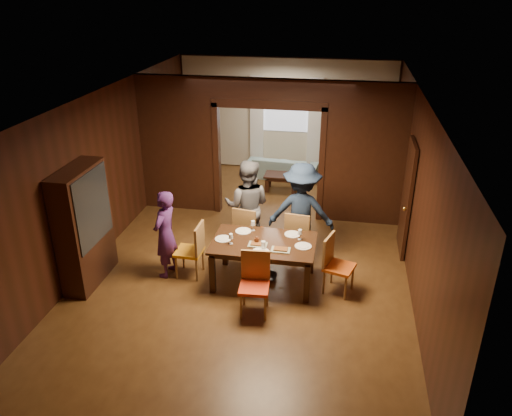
% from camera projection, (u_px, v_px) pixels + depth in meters
% --- Properties ---
extents(floor, '(9.00, 9.00, 0.00)m').
position_uv_depth(floor, '(255.00, 249.00, 9.41)').
color(floor, '#4A2D14').
rests_on(floor, ground).
extents(ceiling, '(5.50, 9.00, 0.02)m').
position_uv_depth(ceiling, '(254.00, 95.00, 8.19)').
color(ceiling, silver).
rests_on(ceiling, room_walls).
extents(room_walls, '(5.52, 9.01, 2.90)m').
position_uv_depth(room_walls, '(271.00, 143.00, 10.46)').
color(room_walls, black).
rests_on(room_walls, floor).
extents(person_purple, '(0.46, 0.62, 1.54)m').
position_uv_depth(person_purple, '(165.00, 234.00, 8.32)').
color(person_purple, '#47205E').
rests_on(person_purple, floor).
extents(person_grey, '(0.87, 0.68, 1.76)m').
position_uv_depth(person_grey, '(247.00, 206.00, 9.06)').
color(person_grey, '#55555D').
rests_on(person_grey, floor).
extents(person_navy, '(1.18, 0.69, 1.81)m').
position_uv_depth(person_navy, '(301.00, 212.00, 8.79)').
color(person_navy, '#162238').
rests_on(person_navy, floor).
extents(sofa, '(1.88, 0.86, 0.53)m').
position_uv_depth(sofa, '(282.00, 167.00, 12.73)').
color(sofa, '#89AEB3').
rests_on(sofa, floor).
extents(serving_bowl, '(0.33, 0.33, 0.08)m').
position_uv_depth(serving_bowl, '(268.00, 238.00, 8.14)').
color(serving_bowl, black).
rests_on(serving_bowl, dining_table).
extents(dining_table, '(1.68, 1.04, 0.76)m').
position_uv_depth(dining_table, '(264.00, 262.00, 8.25)').
color(dining_table, black).
rests_on(dining_table, floor).
extents(coffee_table, '(0.80, 0.50, 0.40)m').
position_uv_depth(coffee_table, '(281.00, 182.00, 11.96)').
color(coffee_table, black).
rests_on(coffee_table, floor).
extents(chair_left, '(0.45, 0.45, 0.97)m').
position_uv_depth(chair_left, '(189.00, 250.00, 8.41)').
color(chair_left, orange).
rests_on(chair_left, floor).
extents(chair_right, '(0.55, 0.55, 0.97)m').
position_uv_depth(chair_right, '(339.00, 265.00, 7.95)').
color(chair_right, '#D65214').
rests_on(chair_right, floor).
extents(chair_far_l, '(0.51, 0.51, 0.97)m').
position_uv_depth(chair_far_l, '(248.00, 229.00, 9.09)').
color(chair_far_l, '#D14B13').
rests_on(chair_far_l, floor).
extents(chair_far_r, '(0.48, 0.48, 0.97)m').
position_uv_depth(chair_far_r, '(299.00, 235.00, 8.91)').
color(chair_far_r, red).
rests_on(chair_far_r, floor).
extents(chair_near, '(0.47, 0.47, 0.97)m').
position_uv_depth(chair_near, '(254.00, 285.00, 7.43)').
color(chair_near, red).
rests_on(chair_near, floor).
extents(hutch, '(0.40, 1.20, 2.00)m').
position_uv_depth(hutch, '(84.00, 227.00, 8.06)').
color(hutch, black).
rests_on(hutch, floor).
extents(door_right, '(0.06, 0.90, 2.10)m').
position_uv_depth(door_right, '(407.00, 198.00, 8.97)').
color(door_right, black).
rests_on(door_right, floor).
extents(window_far, '(1.20, 0.03, 1.30)m').
position_uv_depth(window_far, '(286.00, 106.00, 12.66)').
color(window_far, silver).
rests_on(window_far, back_wall).
extents(curtain_left, '(0.35, 0.06, 2.40)m').
position_uv_depth(curtain_left, '(257.00, 122.00, 12.93)').
color(curtain_left, white).
rests_on(curtain_left, back_wall).
extents(curtain_right, '(0.35, 0.06, 2.40)m').
position_uv_depth(curtain_right, '(315.00, 125.00, 12.69)').
color(curtain_right, white).
rests_on(curtain_right, back_wall).
extents(plate_left, '(0.27, 0.27, 0.01)m').
position_uv_depth(plate_left, '(223.00, 239.00, 8.17)').
color(plate_left, silver).
rests_on(plate_left, dining_table).
extents(plate_far_l, '(0.27, 0.27, 0.01)m').
position_uv_depth(plate_far_l, '(243.00, 231.00, 8.42)').
color(plate_far_l, white).
rests_on(plate_far_l, dining_table).
extents(plate_far_r, '(0.27, 0.27, 0.01)m').
position_uv_depth(plate_far_r, '(293.00, 234.00, 8.32)').
color(plate_far_r, silver).
rests_on(plate_far_r, dining_table).
extents(plate_right, '(0.27, 0.27, 0.01)m').
position_uv_depth(plate_right, '(303.00, 246.00, 7.95)').
color(plate_right, silver).
rests_on(plate_right, dining_table).
extents(plate_near, '(0.27, 0.27, 0.01)m').
position_uv_depth(plate_near, '(261.00, 252.00, 7.79)').
color(plate_near, white).
rests_on(plate_near, dining_table).
extents(platter_a, '(0.30, 0.20, 0.04)m').
position_uv_depth(platter_a, '(258.00, 244.00, 7.99)').
color(platter_a, gray).
rests_on(platter_a, dining_table).
extents(platter_b, '(0.30, 0.20, 0.04)m').
position_uv_depth(platter_b, '(281.00, 249.00, 7.83)').
color(platter_b, gray).
rests_on(platter_b, dining_table).
extents(wineglass_left, '(0.08, 0.08, 0.18)m').
position_uv_depth(wineglass_left, '(231.00, 239.00, 8.00)').
color(wineglass_left, white).
rests_on(wineglass_left, dining_table).
extents(wineglass_far, '(0.08, 0.08, 0.18)m').
position_uv_depth(wineglass_far, '(253.00, 226.00, 8.42)').
color(wineglass_far, white).
rests_on(wineglass_far, dining_table).
extents(wineglass_right, '(0.08, 0.08, 0.18)m').
position_uv_depth(wineglass_right, '(300.00, 235.00, 8.13)').
color(wineglass_right, white).
rests_on(wineglass_right, dining_table).
extents(tumbler, '(0.07, 0.07, 0.14)m').
position_uv_depth(tumbler, '(263.00, 245.00, 7.84)').
color(tumbler, silver).
rests_on(tumbler, dining_table).
extents(condiment_jar, '(0.08, 0.08, 0.11)m').
position_uv_depth(condiment_jar, '(257.00, 240.00, 8.03)').
color(condiment_jar, '#452010').
rests_on(condiment_jar, dining_table).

